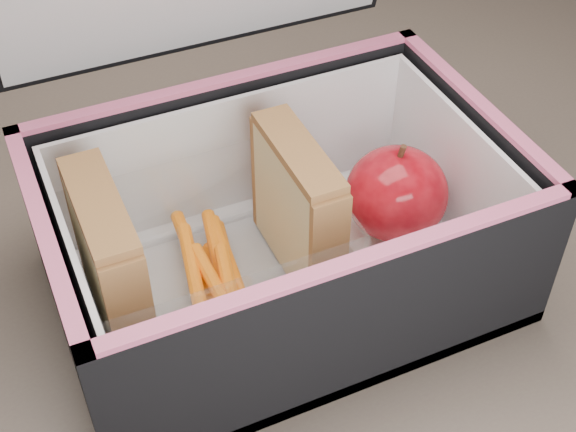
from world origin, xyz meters
name	(u,v)px	position (x,y,z in m)	size (l,w,h in m)	color
kitchen_table	(252,358)	(0.00, 0.00, 0.66)	(1.20, 0.80, 0.75)	brown
lunch_bag	(278,216)	(0.02, 0.00, 0.82)	(0.33, 0.28, 0.33)	black
plastic_tub	(210,255)	(-0.03, 0.00, 0.80)	(0.19, 0.13, 0.08)	white
sandwich_left	(110,263)	(-0.10, 0.00, 0.83)	(0.03, 0.10, 0.12)	beige
sandwich_right	(298,208)	(0.04, 0.00, 0.82)	(0.03, 0.10, 0.11)	beige
carrot_sticks	(217,273)	(-0.03, -0.01, 0.79)	(0.06, 0.14, 0.03)	#FE6100
paper_napkin	(382,226)	(0.12, 0.00, 0.77)	(0.07, 0.08, 0.01)	white
red_apple	(397,194)	(0.12, -0.01, 0.81)	(0.10, 0.10, 0.08)	#7C0009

